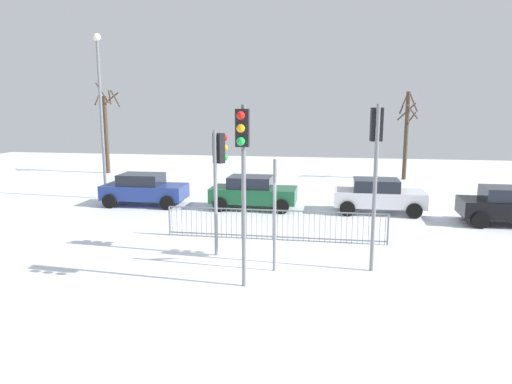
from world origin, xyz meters
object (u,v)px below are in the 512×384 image
at_px(car_black_trailing, 511,205).
at_px(direction_sign_post, 277,209).
at_px(car_blue_far, 144,189).
at_px(traffic_light_foreground_left, 243,156).
at_px(traffic_light_foreground_right, 376,150).
at_px(street_lamp, 101,102).
at_px(car_green_near, 253,192).
at_px(car_white_mid, 378,195).
at_px(bare_tree_left, 106,130).
at_px(traffic_light_mid_left, 219,164).
at_px(bare_tree_centre, 406,133).

bearing_deg(car_black_trailing, direction_sign_post, -140.12).
bearing_deg(car_blue_far, traffic_light_foreground_left, -56.42).
xyz_separation_m(traffic_light_foreground_right, street_lamp, (-12.31, 8.51, 1.37)).
height_order(traffic_light_foreground_left, car_blue_far, traffic_light_foreground_left).
distance_m(direction_sign_post, car_green_near, 8.27).
height_order(traffic_light_foreground_right, street_lamp, street_lamp).
height_order(car_white_mid, bare_tree_left, bare_tree_left).
relative_size(car_blue_far, street_lamp, 0.48).
bearing_deg(car_green_near, car_white_mid, 0.43).
height_order(car_blue_far, car_green_near, same).
relative_size(street_lamp, bare_tree_left, 1.31).
relative_size(traffic_light_foreground_right, bare_tree_left, 0.76).
distance_m(car_white_mid, bare_tree_left, 19.91).
height_order(car_green_near, bare_tree_left, bare_tree_left).
bearing_deg(car_green_near, car_black_trailing, -7.10).
bearing_deg(traffic_light_mid_left, car_white_mid, 83.17).
bearing_deg(traffic_light_foreground_left, bare_tree_left, -57.57).
height_order(bare_tree_left, bare_tree_centre, bare_tree_left).
distance_m(traffic_light_foreground_right, bare_tree_centre, 17.77).
xyz_separation_m(traffic_light_mid_left, bare_tree_left, (-11.90, 16.47, 0.14)).
bearing_deg(car_green_near, bare_tree_centre, 51.53).
height_order(car_blue_far, bare_tree_centre, bare_tree_centre).
bearing_deg(street_lamp, direction_sign_post, -43.13).
bearing_deg(car_white_mid, car_green_near, -179.46).
xyz_separation_m(direction_sign_post, street_lamp, (-9.69, 9.08, 2.99)).
distance_m(car_green_near, street_lamp, 8.70).
bearing_deg(bare_tree_left, street_lamp, -64.36).
height_order(car_black_trailing, car_green_near, same).
relative_size(traffic_light_foreground_left, direction_sign_post, 1.46).
bearing_deg(traffic_light_foreground_left, direction_sign_post, -117.35).
bearing_deg(car_black_trailing, car_green_near, 174.22).
distance_m(direction_sign_post, car_black_trailing, 10.75).
bearing_deg(traffic_light_mid_left, traffic_light_foreground_left, -33.22).
height_order(traffic_light_mid_left, car_white_mid, traffic_light_mid_left).
bearing_deg(traffic_light_foreground_right, bare_tree_left, 128.29).
bearing_deg(bare_tree_left, car_black_trailing, -26.37).
distance_m(traffic_light_foreground_left, car_blue_far, 11.64).
bearing_deg(direction_sign_post, bare_tree_centre, 53.60).
bearing_deg(car_black_trailing, bare_tree_centre, 103.21).
distance_m(traffic_light_mid_left, car_white_mid, 8.89).
bearing_deg(car_green_near, car_blue_far, -179.64).
bearing_deg(traffic_light_foreground_right, bare_tree_centre, 73.90).
distance_m(traffic_light_foreground_right, car_blue_far, 12.49).
relative_size(traffic_light_mid_left, car_blue_far, 1.00).
bearing_deg(traffic_light_foreground_right, car_white_mid, 78.27).
relative_size(direction_sign_post, bare_tree_centre, 0.58).
relative_size(traffic_light_mid_left, bare_tree_centre, 0.71).
bearing_deg(car_green_near, traffic_light_mid_left, -89.33).
relative_size(traffic_light_foreground_right, car_green_near, 1.21).
height_order(traffic_light_mid_left, bare_tree_left, bare_tree_left).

